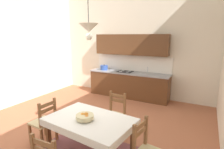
{
  "coord_description": "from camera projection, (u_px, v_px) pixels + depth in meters",
  "views": [
    {
      "loc": [
        2.43,
        -2.95,
        2.14
      ],
      "look_at": [
        0.23,
        1.2,
        1.14
      ],
      "focal_mm": 28.96,
      "sensor_mm": 36.0,
      "label": 1
    }
  ],
  "objects": [
    {
      "name": "wall_back",
      "position": [
        133.0,
        36.0,
        6.41
      ],
      "size": [
        6.24,
        0.12,
        4.28
      ],
      "primitive_type": "cube",
      "color": "silver",
      "rests_on": "ground_plane"
    },
    {
      "name": "dining_chair_tv_side",
      "position": [
        44.0,
        122.0,
        3.64
      ],
      "size": [
        0.44,
        0.44,
        0.93
      ],
      "color": "#D1BC89",
      "rests_on": "ground_plane"
    },
    {
      "name": "kitchen_cabinetry",
      "position": [
        129.0,
        73.0,
        6.38
      ],
      "size": [
        2.86,
        0.63,
        2.2
      ],
      "color": "#56331C",
      "rests_on": "ground_plane"
    },
    {
      "name": "pendant_lamp",
      "position": [
        89.0,
        28.0,
        2.89
      ],
      "size": [
        0.32,
        0.32,
        0.81
      ],
      "color": "black"
    },
    {
      "name": "dining_chair_kitchen_side",
      "position": [
        114.0,
        115.0,
        3.96
      ],
      "size": [
        0.45,
        0.45,
        0.93
      ],
      "color": "#D1BC89",
      "rests_on": "ground_plane"
    },
    {
      "name": "fruit_bowl",
      "position": [
        85.0,
        117.0,
        3.04
      ],
      "size": [
        0.3,
        0.3,
        0.12
      ],
      "color": "beige",
      "rests_on": "dining_table"
    },
    {
      "name": "ground_plane",
      "position": [
        79.0,
        134.0,
        4.12
      ],
      "size": [
        6.24,
        6.85,
        0.1
      ],
      "primitive_type": "cube",
      "color": "#A86042"
    },
    {
      "name": "dining_table",
      "position": [
        90.0,
        125.0,
        3.12
      ],
      "size": [
        1.55,
        1.1,
        0.75
      ],
      "color": "brown",
      "rests_on": "ground_plane"
    }
  ]
}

